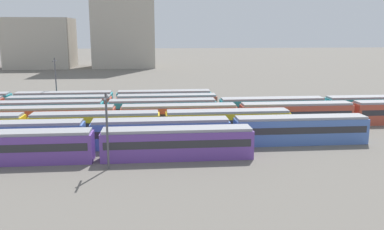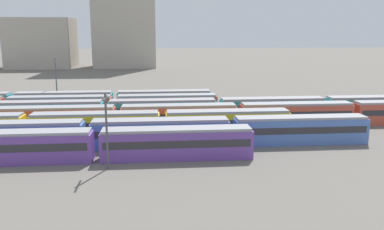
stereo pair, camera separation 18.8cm
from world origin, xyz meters
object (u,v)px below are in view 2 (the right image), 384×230
train_track_6 (65,101)px  catenary_pole_1 (56,81)px  train_track_1 (88,134)px  train_track_2 (96,125)px  train_track_0 (13,147)px  train_track_4 (218,109)px  train_track_5 (60,106)px  catenary_pole_0 (107,127)px  train_track_3 (238,115)px

train_track_6 → catenary_pole_1: (-2.04, 3.13, 3.61)m
train_track_1 → train_track_2: (0.37, 5.20, -0.00)m
train_track_0 → train_track_4: same height
train_track_2 → train_track_0: bearing=-127.4°
train_track_5 → train_track_6: (-0.36, 5.20, 0.00)m
train_track_1 → catenary_pole_0: size_ratio=8.72×
train_track_3 → catenary_pole_0: 26.47m
train_track_1 → train_track_5: bearing=110.9°
train_track_2 → train_track_3: 22.19m
train_track_4 → train_track_6: same height
train_track_1 → train_track_3: bearing=25.4°
train_track_1 → train_track_0: bearing=-145.6°
train_track_2 → train_track_3: bearing=13.6°
train_track_3 → train_track_5: (-29.89, 10.40, -0.00)m
train_track_1 → train_track_5: size_ratio=1.34×
train_track_2 → train_track_1: bearing=-94.1°
train_track_2 → catenary_pole_0: catenary_pole_0 is taller
train_track_2 → train_track_3: size_ratio=0.50×
train_track_1 → train_track_2: size_ratio=1.34×
train_track_5 → catenary_pole_1: catenary_pole_1 is taller
train_track_3 → catenary_pole_1: catenary_pole_1 is taller
train_track_3 → train_track_5: same height
train_track_6 → train_track_5: bearing=-86.1°
train_track_6 → catenary_pole_1: 5.19m
train_track_0 → catenary_pole_0: bearing=-15.8°
train_track_4 → train_track_2: bearing=-151.4°
catenary_pole_0 → train_track_3: bearing=45.4°
train_track_4 → train_track_3: bearing=-64.7°
train_track_3 → train_track_4: 5.75m
train_track_2 → train_track_6: size_ratio=1.00×
catenary_pole_0 → train_track_4: bearing=56.2°
train_track_1 → train_track_6: (-8.31, 26.00, -0.00)m
train_track_0 → train_track_2: (7.96, 10.40, 0.00)m
train_track_3 → catenary_pole_0: size_ratio=13.14×
train_track_1 → train_track_3: size_ratio=0.66×
train_track_0 → train_track_5: 26.00m
train_track_3 → catenary_pole_1: size_ratio=11.33×
catenary_pole_0 → catenary_pole_1: 39.94m
catenary_pole_0 → train_track_6: bearing=108.9°
train_track_4 → train_track_6: 29.68m
train_track_1 → train_track_5: 22.27m
train_track_3 → train_track_4: size_ratio=1.00×
train_track_5 → catenary_pole_0: bearing=-68.6°
train_track_5 → train_track_1: bearing=-69.1°
train_track_6 → train_track_4: bearing=-20.5°
train_track_1 → train_track_2: bearing=85.9°
train_track_5 → train_track_6: 5.21m
train_track_1 → train_track_3: same height
train_track_1 → catenary_pole_1: size_ratio=7.52×
train_track_2 → train_track_4: 21.76m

